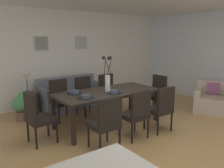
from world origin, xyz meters
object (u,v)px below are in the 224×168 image
at_px(centerpiece_vase, 108,78).
at_px(dining_table, 108,94).
at_px(dining_chair_near_right, 61,98).
at_px(framed_picture_left, 41,43).
at_px(dining_chair_far_left, 137,112).
at_px(framed_picture_center, 81,43).
at_px(bowl_near_left, 86,96).
at_px(side_table, 29,104).
at_px(bowl_near_right, 74,92).
at_px(dining_chair_far_right, 86,94).
at_px(potted_plant, 21,105).
at_px(dining_chair_near_left, 106,121).
at_px(bowl_far_left, 114,91).
at_px(dining_chair_mid_left, 161,107).
at_px(dining_chair_head_west, 37,116).
at_px(dining_chair_head_east, 156,92).
at_px(table_lamp, 27,78).
at_px(sofa, 72,97).
at_px(dining_chair_mid_right, 108,90).
at_px(armchair, 212,100).

bearing_deg(centerpiece_vase, dining_table, -124.65).
height_order(dining_chair_near_right, framed_picture_left, framed_picture_left).
height_order(dining_chair_far_left, framed_picture_center, framed_picture_center).
distance_m(centerpiece_vase, bowl_near_left, 0.74).
distance_m(dining_table, framed_picture_left, 2.46).
bearing_deg(side_table, bowl_near_right, -71.71).
xyz_separation_m(dining_chair_far_right, bowl_near_right, (-0.63, -0.66, 0.27)).
xyz_separation_m(dining_chair_far_left, framed_picture_center, (0.58, 3.04, 1.20)).
bearing_deg(potted_plant, side_table, 55.02).
bearing_deg(centerpiece_vase, potted_plant, 136.68).
bearing_deg(dining_chair_near_left, bowl_far_left, 45.77).
distance_m(dining_chair_far_right, potted_plant, 1.47).
bearing_deg(dining_chair_mid_left, dining_chair_near_left, -179.71).
bearing_deg(dining_chair_near_left, dining_chair_head_west, 131.51).
distance_m(dining_chair_near_right, dining_chair_head_east, 2.36).
bearing_deg(bowl_near_right, bowl_far_left, -34.19).
xyz_separation_m(dining_chair_mid_left, table_lamp, (-1.79, 2.65, 0.38)).
xyz_separation_m(dining_chair_head_west, centerpiece_vase, (1.51, 0.01, 0.51)).
height_order(dining_table, framed_picture_center, framed_picture_center).
relative_size(dining_chair_head_east, sofa, 0.54).
xyz_separation_m(dining_chair_near_left, dining_chair_near_right, (0.04, 1.85, 0.00)).
relative_size(dining_chair_head_west, dining_chair_head_east, 1.00).
height_order(dining_chair_head_east, sofa, dining_chair_head_east).
bearing_deg(bowl_near_right, dining_chair_near_left, -91.61).
xyz_separation_m(bowl_near_left, framed_picture_left, (0.07, 2.38, 0.93)).
height_order(dining_chair_near_left, dining_chair_far_right, same).
relative_size(dining_table, dining_chair_far_left, 2.39).
bearing_deg(table_lamp, bowl_near_right, -71.71).
xyz_separation_m(dining_chair_mid_right, sofa, (-0.68, 0.77, -0.23)).
bearing_deg(dining_chair_far_left, framed_picture_center, 79.22).
relative_size(bowl_near_right, armchair, 0.16).
bearing_deg(armchair, dining_chair_head_east, 143.77).
height_order(dining_chair_mid_left, dining_chair_head_east, same).
xyz_separation_m(table_lamp, framed_picture_left, (0.56, 0.43, 0.82)).
distance_m(bowl_near_right, framed_picture_left, 2.14).
bearing_deg(sofa, framed_picture_center, 38.46).
height_order(dining_chair_head_east, armchair, dining_chair_head_east).
relative_size(dining_chair_head_east, bowl_far_left, 5.41).
distance_m(dining_chair_near_right, sofa, 1.02).
distance_m(dining_chair_head_west, bowl_near_left, 0.92).
bearing_deg(framed_picture_center, dining_chair_head_east, -66.35).
relative_size(centerpiece_vase, bowl_far_left, 4.32).
xyz_separation_m(dining_chair_near_left, bowl_far_left, (0.69, 0.71, 0.27)).
relative_size(armchair, framed_picture_left, 2.84).
height_order(dining_chair_head_east, bowl_near_right, dining_chair_head_east).
height_order(dining_chair_near_right, potted_plant, dining_chair_near_right).
height_order(dining_chair_near_right, side_table, dining_chair_near_right).
distance_m(bowl_near_right, framed_picture_center, 2.48).
bearing_deg(centerpiece_vase, dining_chair_far_right, 91.98).
relative_size(dining_chair_mid_left, dining_chair_mid_right, 1.00).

